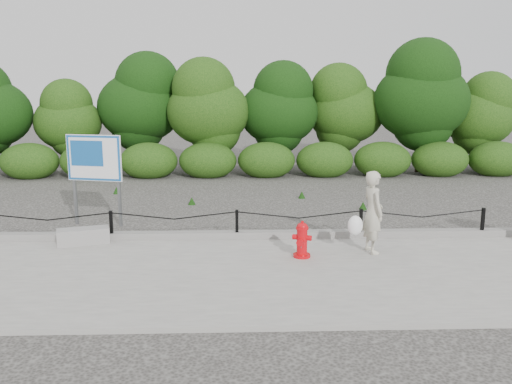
{
  "coord_description": "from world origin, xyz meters",
  "views": [
    {
      "loc": [
        0.03,
        -10.5,
        3.18
      ],
      "look_at": [
        0.39,
        0.2,
        1.0
      ],
      "focal_mm": 38.0,
      "sensor_mm": 36.0,
      "label": 1
    }
  ],
  "objects": [
    {
      "name": "advertising_sign",
      "position": [
        -3.15,
        1.46,
        1.44
      ],
      "size": [
        1.26,
        0.37,
        2.05
      ],
      "rotation": [
        0.0,
        0.0,
        -0.23
      ],
      "color": "slate",
      "rests_on": "ground"
    },
    {
      "name": "fire_hydrant",
      "position": [
        1.17,
        -1.19,
        0.4
      ],
      "size": [
        0.4,
        0.4,
        0.67
      ],
      "rotation": [
        0.0,
        0.0,
        -0.34
      ],
      "color": "red",
      "rests_on": "sidewalk"
    },
    {
      "name": "sidewalk",
      "position": [
        0.0,
        -2.0,
        0.04
      ],
      "size": [
        14.0,
        4.0,
        0.08
      ],
      "primitive_type": "cube",
      "color": "gray",
      "rests_on": "ground"
    },
    {
      "name": "pedestrian",
      "position": [
        2.47,
        -0.95,
        0.83
      ],
      "size": [
        0.73,
        0.62,
        1.53
      ],
      "rotation": [
        0.0,
        0.0,
        1.79
      ],
      "color": "#B9B49E",
      "rests_on": "sidewalk"
    },
    {
      "name": "treeline",
      "position": [
        0.62,
        8.93,
        2.37
      ],
      "size": [
        20.0,
        3.59,
        4.57
      ],
      "color": "black",
      "rests_on": "ground"
    },
    {
      "name": "ground",
      "position": [
        0.0,
        0.0,
        0.0
      ],
      "size": [
        90.0,
        90.0,
        0.0
      ],
      "primitive_type": "plane",
      "color": "#2D2B28",
      "rests_on": "ground"
    },
    {
      "name": "chain_barrier",
      "position": [
        0.0,
        0.0,
        0.46
      ],
      "size": [
        10.06,
        0.06,
        0.6
      ],
      "color": "black",
      "rests_on": "sidewalk"
    },
    {
      "name": "curb",
      "position": [
        0.0,
        0.05,
        0.15
      ],
      "size": [
        14.0,
        0.22,
        0.14
      ],
      "primitive_type": "cube",
      "color": "slate",
      "rests_on": "sidewalk"
    },
    {
      "name": "concrete_block",
      "position": [
        -2.99,
        -0.25,
        0.24
      ],
      "size": [
        1.03,
        0.6,
        0.31
      ],
      "primitive_type": "cube",
      "rotation": [
        0.0,
        0.0,
        0.29
      ],
      "color": "gray",
      "rests_on": "sidewalk"
    }
  ]
}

